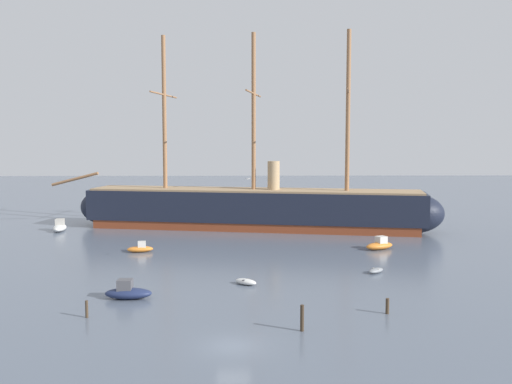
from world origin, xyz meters
The scene contains 13 objects.
ground_plane centered at (0.00, 0.00, 0.00)m, with size 400.00×400.00×0.00m, color slate.
tall_ship centered at (2.50, 55.16, 3.58)m, with size 67.70×19.42×32.83m.
motorboat_foreground_left centered at (-10.27, 12.70, 0.66)m, with size 4.49×1.93×1.88m.
dinghy_near_centre centered at (0.99, 17.76, 0.31)m, with size 2.73×2.45×0.61m.
dinghy_mid_right centered at (15.80, 22.63, 0.28)m, with size 2.45×2.37×0.56m.
motorboat_alongside_bow centered at (-13.17, 35.34, 0.51)m, with size 3.67×2.06×1.46m.
motorboat_alongside_stern centered at (19.58, 36.45, 0.64)m, with size 4.70×3.58×1.83m.
motorboat_far_left centered at (-29.75, 53.34, 0.71)m, with size 2.53×5.02×2.03m.
dinghy_distant_centre centered at (2.36, 65.34, 0.31)m, with size 1.38×2.68×0.61m.
mooring_piling_nearest centered at (13.26, 7.52, 0.68)m, with size 0.31×0.31×1.36m, color #423323.
mooring_piling_left_pair centered at (-12.60, 7.03, 0.74)m, with size 0.25×0.25×1.48m, color #423323.
mooring_piling_right_pair centered at (5.37, 3.22, 1.05)m, with size 0.30×0.30×2.11m, color #382B1E.
seagull_in_flight centered at (1.28, 24.71, 10.61)m, with size 0.68×1.18×0.14m.
Camera 1 is at (0.75, -40.22, 15.05)m, focal length 39.70 mm.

